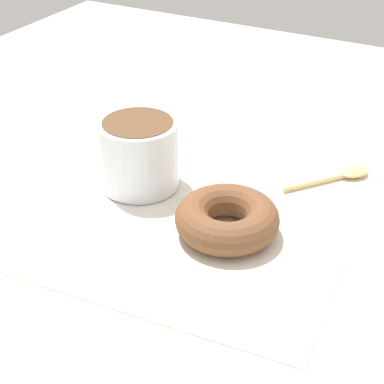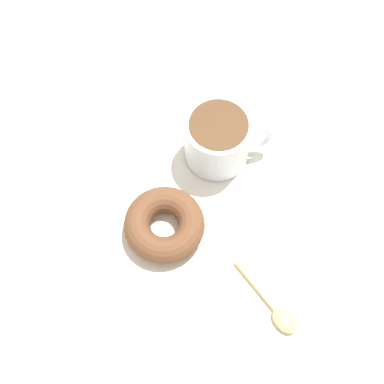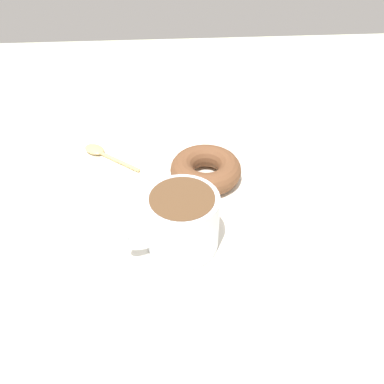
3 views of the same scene
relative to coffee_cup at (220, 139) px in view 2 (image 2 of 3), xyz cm
name	(u,v)px [view 2 (image 2 of 3)]	position (x,y,z in cm)	size (l,w,h in cm)	color
ground_plane	(201,214)	(-9.11, 0.33, -5.35)	(120.00, 120.00, 2.00)	beige
napkin	(192,198)	(-7.65, 2.00, -4.20)	(34.44, 34.44, 0.30)	white
coffee_cup	(220,139)	(0.00, 0.00, 0.00)	(8.99, 11.77, 7.81)	silver
donut	(164,225)	(-12.93, 4.41, -2.32)	(10.59, 10.59, 3.46)	brown
spoon	(277,312)	(-20.29, -12.03, -3.64)	(8.23, 9.73, 0.90)	#D8B772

